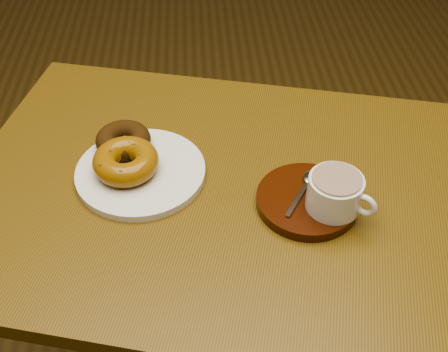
{
  "coord_description": "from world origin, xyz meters",
  "views": [
    {
      "loc": [
        0.2,
        -0.72,
        1.4
      ],
      "look_at": [
        0.24,
        -0.06,
        0.78
      ],
      "focal_mm": 45.0,
      "sensor_mm": 36.0,
      "label": 1
    }
  ],
  "objects": [
    {
      "name": "saucer",
      "position": [
        0.37,
        -0.11,
        0.77
      ],
      "size": [
        0.17,
        0.17,
        0.02
      ],
      "primitive_type": "cylinder",
      "rotation": [
        0.0,
        0.0,
        0.05
      ],
      "color": "black",
      "rests_on": "cafe_table"
    },
    {
      "name": "coffee_cup",
      "position": [
        0.4,
        -0.14,
        0.81
      ],
      "size": [
        0.1,
        0.09,
        0.06
      ],
      "rotation": [
        0.0,
        0.0,
        -0.68
      ],
      "color": "silver",
      "rests_on": "saucer"
    },
    {
      "name": "donut_cinnamon",
      "position": [
        0.07,
        0.03,
        0.8
      ],
      "size": [
        0.1,
        0.1,
        0.03
      ],
      "primitive_type": "torus",
      "rotation": [
        0.0,
        0.0,
        0.03
      ],
      "color": "#35200A",
      "rests_on": "donut_plate"
    },
    {
      "name": "teaspoon",
      "position": [
        0.37,
        -0.08,
        0.79
      ],
      "size": [
        0.06,
        0.1,
        0.01
      ],
      "rotation": [
        0.0,
        0.0,
        -0.55
      ],
      "color": "silver",
      "rests_on": "saucer"
    },
    {
      "name": "cafe_table",
      "position": [
        0.22,
        -0.06,
        0.64
      ],
      "size": [
        0.94,
        0.79,
        0.76
      ],
      "rotation": [
        0.0,
        0.0,
        -0.24
      ],
      "color": "brown",
      "rests_on": "ground"
    },
    {
      "name": "donut_caramel",
      "position": [
        0.08,
        -0.03,
        0.8
      ],
      "size": [
        0.12,
        0.12,
        0.04
      ],
      "rotation": [
        0.0,
        0.0,
        0.12
      ],
      "color": "#885B0E",
      "rests_on": "donut_plate"
    },
    {
      "name": "donut_plate",
      "position": [
        0.1,
        -0.03,
        0.77
      ],
      "size": [
        0.29,
        0.29,
        0.01
      ],
      "primitive_type": "cylinder",
      "rotation": [
        0.0,
        0.0,
        -0.49
      ],
      "color": "silver",
      "rests_on": "cafe_table"
    }
  ]
}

